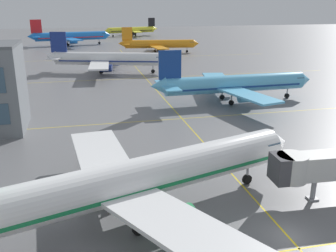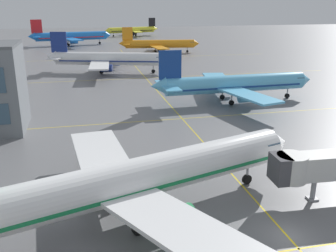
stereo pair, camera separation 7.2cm
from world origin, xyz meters
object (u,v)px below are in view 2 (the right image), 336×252
Objects in this scene: airliner_far_right_stand at (70,36)px; airliner_third_row at (108,59)px; airliner_second_row at (234,84)px; airliner_distant_taxiway at (132,30)px; airliner_front_gate at (139,178)px; airliner_far_left_stand at (159,44)px.

airliner_third_row is at bearing -81.33° from airliner_far_right_stand.
airliner_second_row reaches higher than airliner_distant_taxiway.
airliner_front_gate is 50.07m from airliner_second_row.
airliner_second_row is 0.92× the size of airliner_far_right_stand.
airliner_far_right_stand is (-36.21, 123.17, 0.33)m from airliner_second_row.
airliner_second_row is at bearing -90.51° from airliner_far_left_stand.
airliner_distant_taxiway is (37.09, 44.71, -0.63)m from airliner_far_right_stand.
airliner_far_right_stand is (-12.31, 80.68, 0.14)m from airliner_third_row.
airliner_far_right_stand is at bearing 133.98° from airliner_far_left_stand.
airliner_third_row is 0.95× the size of airliner_far_right_stand.
airliner_second_row is 1.08× the size of airliner_distant_taxiway.
airliner_second_row is 1.09× the size of airliner_far_left_stand.
airliner_far_left_stand is (28.02, 126.86, -0.68)m from airliner_front_gate.
airliner_front_gate is at bearing -92.28° from airliner_third_row.
airliner_distant_taxiway is at bearing 89.91° from airliner_far_left_stand.
airliner_far_right_stand reaches higher than airliner_far_left_stand.
airliner_far_left_stand is at bearing -90.09° from airliner_distant_taxiway.
airliner_second_row is 167.88m from airliner_distant_taxiway.
airliner_far_right_stand is at bearing -129.68° from airliner_distant_taxiway.
airliner_distant_taxiway is at bearing 82.36° from airliner_front_gate.
airliner_second_row is at bearing -90.30° from airliner_distant_taxiway.
airliner_far_left_stand is at bearing 89.49° from airliner_second_row.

